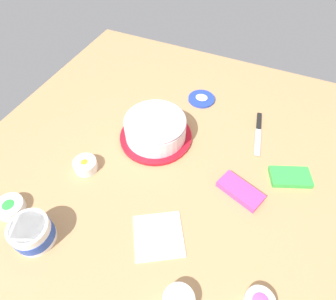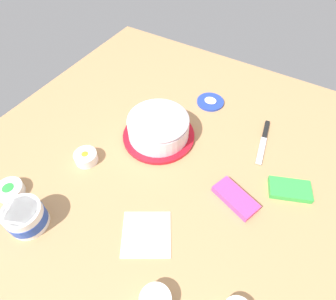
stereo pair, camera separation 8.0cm
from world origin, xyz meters
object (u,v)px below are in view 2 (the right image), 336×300
Objects in this scene: sprinkle_bowl_orange at (86,157)px; candy_box_upper at (290,189)px; paper_napkin at (146,234)px; frosted_cake at (158,127)px; frosting_tub at (26,217)px; spreading_knife at (264,138)px; sprinkle_bowl_green at (10,190)px; candy_box_lower at (235,198)px; frosting_tub_lid at (210,102)px.

candy_box_upper is (-0.69, -0.26, -0.01)m from sprinkle_bowl_orange.
frosted_cake is at bearing -63.38° from paper_napkin.
frosting_tub is 0.86× the size of candy_box_upper.
spreading_knife is at bearing -125.48° from frosting_tub.
sprinkle_bowl_orange reaches higher than sprinkle_bowl_green.
spreading_knife is 1.52× the size of candy_box_lower.
sprinkle_bowl_orange is at bearing 54.99° from frosted_cake.
candy_box_lower is at bearing -142.02° from frosting_tub.
frosting_tub is 0.81× the size of paper_napkin.
sprinkle_bowl_green is 0.27m from sprinkle_bowl_orange.
frosting_tub_lid is at bearing -17.39° from spreading_knife.
frosted_cake is at bearing -106.33° from frosting_tub.
spreading_knife is at bearing -107.76° from paper_napkin.
spreading_knife is 2.56× the size of sprinkle_bowl_green.
sprinkle_bowl_orange is at bearing -87.11° from frosting_tub.
sprinkle_bowl_green is at bearing 48.95° from candy_box_lower.
candy_box_upper is (-0.68, -0.54, -0.03)m from frosting_tub.
frosting_tub_lid is 0.87m from sprinkle_bowl_green.
sprinkle_bowl_green reaches higher than spreading_knife.
frosting_tub_lid is at bearing -106.58° from frosting_tub.
frosting_tub reaches higher than spreading_knife.
frosting_tub is 0.90m from spreading_knife.
candy_box_upper is at bearing -118.54° from candy_box_lower.
spreading_knife is (-0.37, -0.21, -0.05)m from frosted_cake.
sprinkle_bowl_green is 0.60× the size of candy_box_lower.
spreading_knife is 2.79× the size of sprinkle_bowl_orange.
sprinkle_bowl_orange is at bearing -19.80° from paper_napkin.
sprinkle_bowl_orange is (0.17, 0.24, -0.03)m from frosted_cake.
sprinkle_bowl_orange reaches higher than paper_napkin.
candy_box_upper is at bearing -148.82° from sprinkle_bowl_green.
candy_box_lower is at bearing 163.20° from frosted_cake.
sprinkle_bowl_green reaches higher than frosting_tub_lid.
candy_box_lower reaches higher than paper_napkin.
candy_box_upper is at bearing -141.30° from frosting_tub.
frosted_cake is at bearing 29.29° from spreading_knife.
spreading_knife is 0.32m from candy_box_lower.
sprinkle_bowl_green is at bearing 61.54° from sprinkle_bowl_orange.
frosting_tub reaches higher than frosting_tub_lid.
paper_napkin is (-0.18, 0.37, -0.05)m from frosted_cake.
spreading_knife reaches higher than paper_napkin.
paper_napkin is (-0.34, -0.16, -0.04)m from frosting_tub.
candy_box_upper reaches higher than spreading_knife.
candy_box_lower is (-0.28, 0.41, 0.01)m from frosting_tub_lid.
sprinkle_bowl_orange is at bearing -1.26° from candy_box_upper.
candy_box_upper is (-0.43, 0.28, 0.00)m from frosting_tub_lid.
candy_box_lower is (-0.37, 0.11, -0.04)m from frosted_cake.
candy_box_lower is at bearing 125.00° from frosting_tub_lid.
candy_box_lower is 0.20m from candy_box_upper.
candy_box_upper reaches higher than paper_napkin.
frosting_tub_lid reaches higher than paper_napkin.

